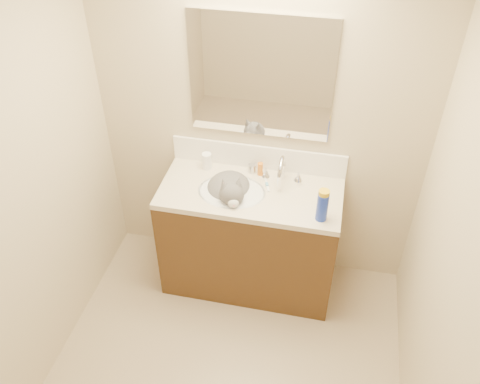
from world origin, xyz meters
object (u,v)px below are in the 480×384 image
at_px(silver_jar, 252,168).
at_px(spray_can, 322,207).
at_px(pill_bottle, 207,161).
at_px(vanity_cabinet, 250,240).
at_px(cat, 230,191).
at_px(amber_bottle, 260,169).
at_px(basin, 232,199).
at_px(faucet, 281,172).

height_order(silver_jar, spray_can, spray_can).
relative_size(pill_bottle, silver_jar, 1.92).
distance_m(vanity_cabinet, silver_jar, 0.52).
relative_size(cat, amber_bottle, 4.94).
xyz_separation_m(basin, cat, (-0.02, 0.03, 0.05)).
xyz_separation_m(basin, pill_bottle, (-0.22, 0.22, 0.13)).
bearing_deg(vanity_cabinet, silver_jar, 98.48).
relative_size(faucet, pill_bottle, 2.37).
distance_m(silver_jar, amber_bottle, 0.06).
bearing_deg(pill_bottle, cat, -43.04).
height_order(amber_bottle, spray_can, spray_can).
height_order(vanity_cabinet, silver_jar, silver_jar).
distance_m(faucet, cat, 0.37).
bearing_deg(vanity_cabinet, cat, -178.06).
xyz_separation_m(vanity_cabinet, spray_can, (0.47, -0.18, 0.55)).
bearing_deg(pill_bottle, amber_bottle, 0.66).
bearing_deg(cat, vanity_cabinet, -18.99).
xyz_separation_m(faucet, amber_bottle, (-0.15, 0.05, -0.04)).
bearing_deg(cat, basin, -71.53).
distance_m(vanity_cabinet, cat, 0.45).
xyz_separation_m(vanity_cabinet, cat, (-0.14, -0.00, 0.43)).
distance_m(basin, silver_jar, 0.27).
distance_m(faucet, silver_jar, 0.23).
xyz_separation_m(vanity_cabinet, silver_jar, (-0.03, 0.21, 0.48)).
bearing_deg(pill_bottle, silver_jar, 4.00).
bearing_deg(amber_bottle, basin, -124.05).
distance_m(pill_bottle, amber_bottle, 0.37).
relative_size(basin, spray_can, 2.36).
height_order(cat, amber_bottle, cat).
bearing_deg(spray_can, silver_jar, 142.86).
bearing_deg(basin, pill_bottle, 136.17).
relative_size(basin, amber_bottle, 4.82).
distance_m(cat, spray_can, 0.65).
height_order(vanity_cabinet, pill_bottle, pill_bottle).
bearing_deg(basin, spray_can, -13.75).
relative_size(amber_bottle, spray_can, 0.49).
relative_size(cat, spray_can, 2.41).
height_order(basin, silver_jar, silver_jar).
bearing_deg(vanity_cabinet, pill_bottle, 151.70).
bearing_deg(amber_bottle, cat, -131.02).
height_order(cat, spray_can, spray_can).
height_order(basin, pill_bottle, pill_bottle).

